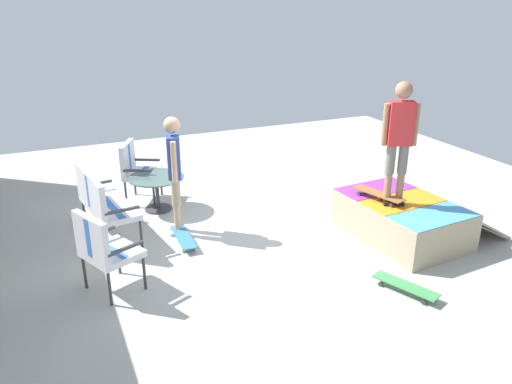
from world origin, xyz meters
TOP-DOWN VIEW (x-y plane):
  - ground_plane at (0.00, 0.00)m, footprint 12.00×12.00m
  - skate_ramp at (-0.83, -1.79)m, footprint 1.89×2.06m
  - patio_bench at (0.82, 2.20)m, footprint 1.32×0.73m
  - patio_chair_near_house at (2.11, 1.46)m, footprint 0.80×0.77m
  - patio_chair_by_wall at (-0.65, 2.38)m, footprint 0.79×0.75m
  - patio_table at (1.57, 1.24)m, footprint 0.90×0.90m
  - person_watching at (0.60, 1.17)m, footprint 0.47×0.30m
  - person_skater at (-0.84, -1.56)m, footprint 0.33×0.44m
  - skateboard_by_bench at (0.24, 1.19)m, footprint 0.81×0.22m
  - skateboard_spare at (-2.07, -0.85)m, footprint 0.82×0.49m
  - skateboard_on_ramp at (-0.65, -1.45)m, footprint 0.82×0.41m

SIDE VIEW (x-z plane):
  - ground_plane at x=0.00m, z-range -0.10..0.00m
  - skateboard_by_bench at x=0.24m, z-range 0.03..0.14m
  - skateboard_spare at x=-2.07m, z-range 0.03..0.14m
  - skate_ramp at x=-0.83m, z-range 0.00..0.56m
  - patio_table at x=1.57m, z-range 0.12..0.69m
  - patio_chair_near_house at x=2.11m, z-range 0.10..1.12m
  - patio_chair_by_wall at x=-0.65m, z-range 0.10..1.12m
  - patio_bench at x=0.82m, z-range 0.11..1.13m
  - skateboard_on_ramp at x=-0.65m, z-range 0.60..0.70m
  - person_watching at x=0.60m, z-range 0.15..1.90m
  - person_skater at x=-0.84m, z-range 0.71..2.41m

